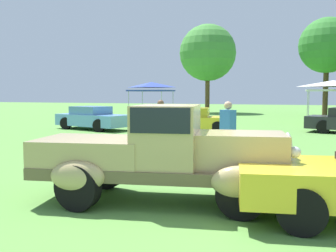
% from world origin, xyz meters
% --- Properties ---
extents(ground_plane, '(120.00, 120.00, 0.00)m').
position_xyz_m(ground_plane, '(0.00, 0.00, 0.00)').
color(ground_plane, '#568C3D').
extents(feature_pickup_truck, '(4.58, 2.37, 1.70)m').
position_xyz_m(feature_pickup_truck, '(-0.48, -0.07, 0.87)').
color(feature_pickup_truck, brown).
rests_on(feature_pickup_truck, ground_plane).
extents(show_car_skyblue, '(4.45, 2.76, 1.22)m').
position_xyz_m(show_car_skyblue, '(-8.54, 11.23, 0.60)').
color(show_car_skyblue, '#669EDB').
rests_on(show_car_skyblue, ground_plane).
extents(show_car_yellow, '(4.20, 2.32, 1.22)m').
position_xyz_m(show_car_yellow, '(-2.99, 11.10, 0.60)').
color(show_car_yellow, yellow).
rests_on(show_car_yellow, ground_plane).
extents(spectator_near_truck, '(0.35, 0.46, 1.69)m').
position_xyz_m(spectator_near_truck, '(-2.55, 5.46, 0.91)').
color(spectator_near_truck, '#383838').
rests_on(spectator_near_truck, ground_plane).
extents(spectator_by_row, '(0.46, 0.43, 1.69)m').
position_xyz_m(spectator_by_row, '(-0.04, 3.89, 0.91)').
color(spectator_by_row, '#383838').
rests_on(spectator_by_row, ground_plane).
extents(canopy_tent_left_field, '(2.70, 2.70, 2.71)m').
position_xyz_m(canopy_tent_left_field, '(-8.10, 18.64, 2.42)').
color(canopy_tent_left_field, '#B7B7BC').
rests_on(canopy_tent_left_field, ground_plane).
extents(canopy_tent_center_field, '(3.16, 3.16, 2.71)m').
position_xyz_m(canopy_tent_center_field, '(3.79, 19.04, 2.42)').
color(canopy_tent_center_field, '#B7B7BC').
rests_on(canopy_tent_center_field, ground_plane).
extents(treeline_far_left, '(5.56, 5.56, 8.68)m').
position_xyz_m(treeline_far_left, '(-6.75, 30.36, 5.88)').
color(treeline_far_left, brown).
rests_on(treeline_far_left, ground_plane).
extents(treeline_mid_left, '(4.73, 4.73, 8.38)m').
position_xyz_m(treeline_mid_left, '(4.01, 28.98, 5.98)').
color(treeline_mid_left, '#47331E').
rests_on(treeline_mid_left, ground_plane).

